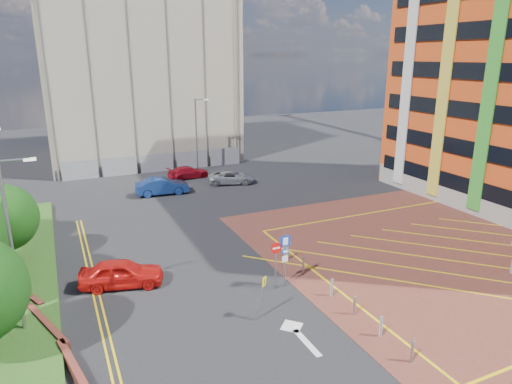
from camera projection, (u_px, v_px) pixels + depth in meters
ground at (285, 297)px, 24.35m from camera, size 140.00×140.00×0.00m
forecourt at (473, 252)px, 29.90m from camera, size 26.00×26.00×0.02m
retaining_wall at (42, 326)px, 21.35m from camera, size 6.06×20.33×0.40m
tree_c at (3, 218)px, 26.78m from camera, size 4.00×4.00×4.90m
lamp_left_near at (13, 240)px, 19.82m from camera, size 1.53×0.16×8.00m
lamp_back at (197, 133)px, 49.12m from camera, size 1.53×0.16×8.00m
sign_cluster at (282, 255)px, 24.76m from camera, size 1.17×0.12×3.20m
warning_sign at (261, 293)px, 21.90m from camera, size 0.72×0.41×2.25m
bollard_row at (339, 294)px, 23.67m from camera, size 0.14×11.14×0.90m
construction_building at (134, 67)px, 56.04m from camera, size 21.20×19.20×22.00m
construction_fence at (166, 162)px, 50.60m from camera, size 21.60×0.06×2.00m
car_red_left at (122, 273)px, 25.30m from camera, size 4.84×2.88×1.55m
car_blue_back at (162, 186)px, 42.06m from camera, size 4.93×2.09×1.58m
car_red_back at (188, 172)px, 47.73m from camera, size 4.44×2.10×1.25m
car_silver_back at (231, 177)px, 45.66m from camera, size 5.07×3.39×1.29m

